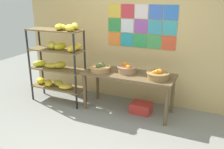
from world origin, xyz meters
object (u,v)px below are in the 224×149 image
at_px(banana_shelf_unit, 58,58).
at_px(display_table, 128,78).
at_px(fruit_basket_right, 100,68).
at_px(fruit_basket_back_left, 127,69).
at_px(produce_crate_under_table, 141,108).
at_px(fruit_basket_centre, 158,75).

distance_m(banana_shelf_unit, display_table, 1.40).
distance_m(banana_shelf_unit, fruit_basket_right, 0.87).
height_order(display_table, fruit_basket_back_left, fruit_basket_back_left).
bearing_deg(banana_shelf_unit, produce_crate_under_table, 7.11).
bearing_deg(fruit_basket_right, fruit_basket_centre, 1.29).
height_order(fruit_basket_back_left, produce_crate_under_table, fruit_basket_back_left).
height_order(fruit_basket_centre, produce_crate_under_table, fruit_basket_centre).
xyz_separation_m(banana_shelf_unit, display_table, (1.37, 0.17, -0.27)).
height_order(banana_shelf_unit, fruit_basket_right, banana_shelf_unit).
bearing_deg(produce_crate_under_table, fruit_basket_centre, -17.91).
bearing_deg(display_table, fruit_basket_back_left, 133.01).
bearing_deg(fruit_basket_right, display_table, 9.46).
bearing_deg(fruit_basket_centre, fruit_basket_back_left, 169.81).
relative_size(banana_shelf_unit, display_table, 0.96).
bearing_deg(produce_crate_under_table, banana_shelf_unit, -172.89).
distance_m(display_table, fruit_basket_right, 0.54).
distance_m(fruit_basket_back_left, produce_crate_under_table, 0.76).
distance_m(fruit_basket_centre, produce_crate_under_table, 0.77).
bearing_deg(produce_crate_under_table, display_table, -172.38).
xyz_separation_m(banana_shelf_unit, fruit_basket_back_left, (1.33, 0.21, -0.11)).
distance_m(banana_shelf_unit, fruit_basket_centre, 1.92).
bearing_deg(fruit_basket_back_left, display_table, -46.99).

